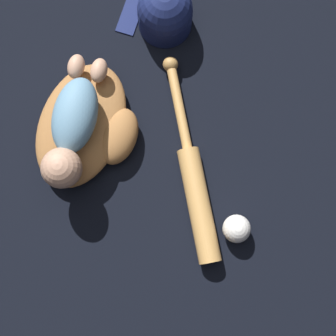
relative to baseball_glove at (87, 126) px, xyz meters
The scene contains 6 objects.
ground_plane 0.05m from the baseball_glove, 150.82° to the right, with size 6.00×6.00×0.00m, color black.
baseball_glove is the anchor object (origin of this frame).
baby_figure 0.10m from the baseball_glove, 22.58° to the right, with size 0.38×0.15×0.11m.
baseball_bat 0.34m from the baseball_glove, 81.06° to the left, with size 0.54×0.33×0.06m.
baseball 0.50m from the baseball_glove, 74.15° to the left, with size 0.08×0.08×0.08m.
baseball_cap 0.40m from the baseball_glove, 165.41° to the left, with size 0.16×0.22×0.16m.
Camera 1 is at (0.29, 0.35, 1.31)m, focal length 50.00 mm.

